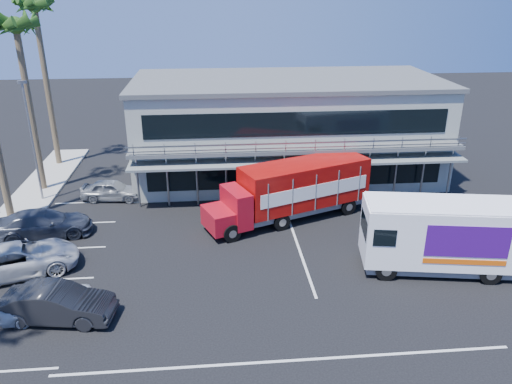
{
  "coord_description": "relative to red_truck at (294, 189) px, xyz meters",
  "views": [
    {
      "loc": [
        -2.58,
        -21.23,
        13.53
      ],
      "look_at": [
        -0.14,
        5.7,
        2.3
      ],
      "focal_mm": 35.0,
      "sensor_mm": 36.0,
      "label": 1
    }
  ],
  "objects": [
    {
      "name": "parked_car_d",
      "position": [
        -14.83,
        -1.11,
        -1.16
      ],
      "size": [
        5.74,
        3.1,
        1.58
      ],
      "primitive_type": "imported",
      "rotation": [
        0.0,
        0.0,
        1.74
      ],
      "color": "#333844",
      "rests_on": "ground"
    },
    {
      "name": "curb_strip",
      "position": [
        -17.33,
        -0.78,
        -1.87
      ],
      "size": [
        3.0,
        32.0,
        0.16
      ],
      "primitive_type": "cube",
      "color": "#A5A399",
      "rests_on": "ground"
    },
    {
      "name": "parked_car_e",
      "position": [
        -11.83,
        4.02,
        -1.26
      ],
      "size": [
        4.22,
        2.04,
        1.39
      ],
      "primitive_type": "imported",
      "rotation": [
        0.0,
        0.0,
        1.47
      ],
      "color": "gray",
      "rests_on": "ground"
    },
    {
      "name": "light_pole_far",
      "position": [
        -16.53,
        4.22,
        2.55
      ],
      "size": [
        0.5,
        0.25,
        8.09
      ],
      "color": "gray",
      "rests_on": "ground"
    },
    {
      "name": "parked_car_c",
      "position": [
        -14.83,
        -5.16,
        -1.15
      ],
      "size": [
        6.3,
        4.42,
        1.6
      ],
      "primitive_type": "imported",
      "rotation": [
        0.0,
        0.0,
        1.91
      ],
      "color": "silver",
      "rests_on": "ground"
    },
    {
      "name": "parked_car_b",
      "position": [
        -11.83,
        -9.28,
        -1.15
      ],
      "size": [
        5.05,
        2.36,
        1.6
      ],
      "primitive_type": "imported",
      "rotation": [
        0.0,
        0.0,
        1.43
      ],
      "color": "black",
      "rests_on": "ground"
    },
    {
      "name": "red_truck",
      "position": [
        0.0,
        0.0,
        0.0
      ],
      "size": [
        10.68,
        6.15,
        3.55
      ],
      "rotation": [
        0.0,
        0.0,
        0.38
      ],
      "color": "#A40D1A",
      "rests_on": "ground"
    },
    {
      "name": "parked_car_a",
      "position": [
        -12.39,
        -8.78,
        -1.27
      ],
      "size": [
        4.3,
        2.81,
        1.36
      ],
      "primitive_type": "imported",
      "rotation": [
        0.0,
        0.0,
        1.9
      ],
      "color": "silver",
      "rests_on": "ground"
    },
    {
      "name": "palm_f",
      "position": [
        -17.43,
        11.72,
        9.52
      ],
      "size": [
        2.8,
        2.8,
        13.25
      ],
      "color": "brown",
      "rests_on": "ground"
    },
    {
      "name": "ground",
      "position": [
        -2.33,
        -6.78,
        -1.95
      ],
      "size": [
        120.0,
        120.0,
        0.0
      ],
      "primitive_type": "plane",
      "color": "black",
      "rests_on": "ground"
    },
    {
      "name": "white_van",
      "position": [
        6.28,
        -6.76,
        0.03
      ],
      "size": [
        7.95,
        3.81,
        3.72
      ],
      "rotation": [
        0.0,
        0.0,
        -0.16
      ],
      "color": "white",
      "rests_on": "ground"
    },
    {
      "name": "building",
      "position": [
        0.67,
        8.16,
        1.71
      ],
      "size": [
        22.4,
        12.0,
        7.3
      ],
      "color": "#999D90",
      "rests_on": "ground"
    },
    {
      "name": "palm_e",
      "position": [
        -17.03,
        6.22,
        8.62
      ],
      "size": [
        2.8,
        2.8,
        12.25
      ],
      "color": "brown",
      "rests_on": "ground"
    }
  ]
}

